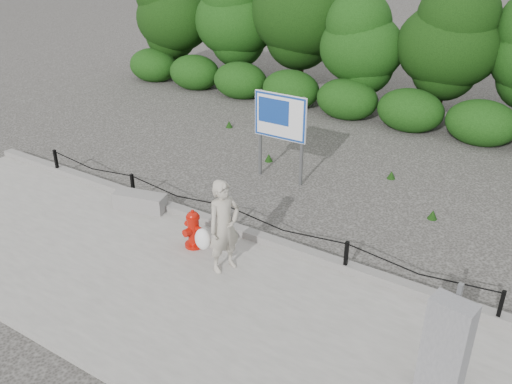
{
  "coord_description": "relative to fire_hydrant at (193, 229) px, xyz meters",
  "views": [
    {
      "loc": [
        5.4,
        -7.37,
        5.57
      ],
      "look_at": [
        0.54,
        0.2,
        1.0
      ],
      "focal_mm": 38.0,
      "sensor_mm": 36.0,
      "label": 1
    }
  ],
  "objects": [
    {
      "name": "sidewalk",
      "position": [
        0.21,
        -1.22,
        -0.4
      ],
      "size": [
        14.0,
        4.0,
        0.08
      ],
      "primitive_type": "cube",
      "color": "gray",
      "rests_on": "ground"
    },
    {
      "name": "utility_cabinet",
      "position": [
        4.83,
        -0.99,
        0.35
      ],
      "size": [
        0.58,
        0.43,
        1.56
      ],
      "rotation": [
        0.0,
        0.0,
        -0.16
      ],
      "color": "gray",
      "rests_on": "sidewalk"
    },
    {
      "name": "concrete_block",
      "position": [
        -1.85,
        0.53,
        -0.18
      ],
      "size": [
        1.18,
        0.66,
        0.36
      ],
      "primitive_type": "cube",
      "rotation": [
        0.0,
        0.0,
        0.25
      ],
      "color": "gray",
      "rests_on": "sidewalk"
    },
    {
      "name": "curb",
      "position": [
        0.21,
        0.83,
        -0.29
      ],
      "size": [
        14.0,
        0.22,
        0.14
      ],
      "primitive_type": "cube",
      "color": "slate",
      "rests_on": "sidewalk"
    },
    {
      "name": "fire_hydrant",
      "position": [
        0.0,
        0.0,
        0.0
      ],
      "size": [
        0.41,
        0.43,
        0.76
      ],
      "rotation": [
        0.0,
        0.0,
        -0.18
      ],
      "color": "#B51106",
      "rests_on": "sidewalk"
    },
    {
      "name": "advertising_sign",
      "position": [
        -0.2,
        3.46,
        1.04
      ],
      "size": [
        1.32,
        0.12,
        2.11
      ],
      "rotation": [
        0.0,
        0.0,
        0.01
      ],
      "color": "slate",
      "rests_on": "ground"
    },
    {
      "name": "ground",
      "position": [
        0.21,
        0.78,
        -0.44
      ],
      "size": [
        90.0,
        90.0,
        0.0
      ],
      "primitive_type": "plane",
      "color": "#2D2B28",
      "rests_on": "ground"
    },
    {
      "name": "treeline",
      "position": [
        0.72,
        9.75,
        2.18
      ],
      "size": [
        20.38,
        3.95,
        4.99
      ],
      "color": "black",
      "rests_on": "ground"
    },
    {
      "name": "chain_barrier",
      "position": [
        0.21,
        0.78,
        0.01
      ],
      "size": [
        10.06,
        0.06,
        0.6
      ],
      "color": "black",
      "rests_on": "sidewalk"
    },
    {
      "name": "pedestrian",
      "position": [
        0.88,
        -0.27,
        0.46
      ],
      "size": [
        0.8,
        0.71,
        1.68
      ],
      "rotation": [
        0.0,
        0.0,
        1.22
      ],
      "color": "#AEA695",
      "rests_on": "sidewalk"
    }
  ]
}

